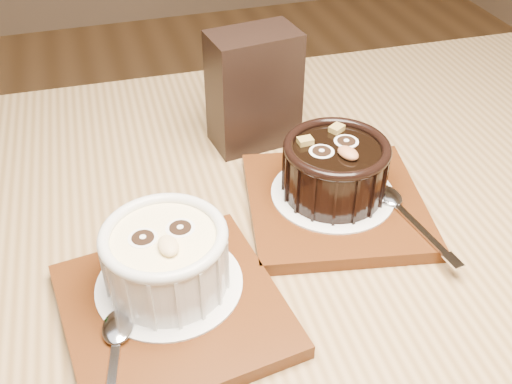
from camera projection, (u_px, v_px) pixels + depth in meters
table at (253, 318)px, 0.63m from camera, size 1.22×0.83×0.75m
tray_left at (173, 309)px, 0.52m from camera, size 0.20×0.20×0.01m
doily_left at (169, 283)px, 0.53m from camera, size 0.13×0.13×0.00m
ramekin_white at (166, 256)px, 0.51m from camera, size 0.11×0.11×0.06m
spoon_left at (114, 362)px, 0.46m from camera, size 0.05×0.14×0.01m
tray_right at (335, 204)px, 0.63m from camera, size 0.21×0.21×0.01m
doily_right at (333, 193)px, 0.63m from camera, size 0.13×0.13×0.00m
ramekin_dark at (335, 166)px, 0.61m from camera, size 0.11×0.11×0.06m
spoon_right at (408, 215)px, 0.60m from camera, size 0.04×0.14×0.01m
condiment_stand at (254, 90)px, 0.70m from camera, size 0.11×0.07×0.14m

